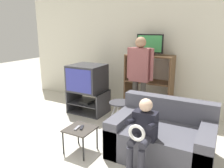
# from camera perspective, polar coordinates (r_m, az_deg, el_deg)

# --- Properties ---
(wall_back) EXTENTS (6.40, 0.06, 2.60)m
(wall_back) POSITION_cam_1_polar(r_m,az_deg,el_deg) (5.10, 7.54, 8.20)
(wall_back) COLOR silver
(wall_back) RESTS_ON ground_plane
(tv_stand) EXTENTS (0.82, 0.58, 0.51)m
(tv_stand) POSITION_cam_1_polar(r_m,az_deg,el_deg) (4.92, -6.18, -4.54)
(tv_stand) COLOR #38383D
(tv_stand) RESTS_ON ground_plane
(television_main) EXTENTS (0.71, 0.66, 0.57)m
(television_main) POSITION_cam_1_polar(r_m,az_deg,el_deg) (4.78, -6.51, 1.62)
(television_main) COLOR #2D2D33
(television_main) RESTS_ON tv_stand
(media_shelf) EXTENTS (1.01, 0.44, 1.29)m
(media_shelf) POSITION_cam_1_polar(r_m,az_deg,el_deg) (4.84, 9.55, 0.06)
(media_shelf) COLOR brown
(media_shelf) RESTS_ON ground_plane
(television_flat) EXTENTS (0.56, 0.20, 0.43)m
(television_flat) POSITION_cam_1_polar(r_m,az_deg,el_deg) (4.69, 9.83, 9.96)
(television_flat) COLOR black
(television_flat) RESTS_ON media_shelf
(folding_stool) EXTENTS (0.45, 0.44, 0.58)m
(folding_stool) POSITION_cam_1_polar(r_m,az_deg,el_deg) (3.90, 2.16, -5.95)
(folding_stool) COLOR #B7B7BC
(folding_stool) RESTS_ON ground_plane
(snack_table) EXTENTS (0.41, 0.41, 0.38)m
(snack_table) POSITION_cam_1_polar(r_m,az_deg,el_deg) (3.39, -8.32, -12.16)
(snack_table) COLOR #38332D
(snack_table) RESTS_ON ground_plane
(remote_control_black) EXTENTS (0.09, 0.15, 0.02)m
(remote_control_black) POSITION_cam_1_polar(r_m,az_deg,el_deg) (3.37, -7.87, -11.20)
(remote_control_black) COLOR #232328
(remote_control_black) RESTS_ON snack_table
(remote_control_white) EXTENTS (0.06, 0.15, 0.02)m
(remote_control_white) POSITION_cam_1_polar(r_m,az_deg,el_deg) (3.36, -9.10, -11.29)
(remote_control_white) COLOR gray
(remote_control_white) RESTS_ON snack_table
(couch) EXTENTS (1.43, 0.94, 0.81)m
(couch) POSITION_cam_1_polar(r_m,az_deg,el_deg) (3.38, 12.93, -13.40)
(couch) COLOR #4C4C56
(couch) RESTS_ON ground_plane
(person_standing_adult) EXTENTS (0.53, 0.20, 1.69)m
(person_standing_adult) POSITION_cam_1_polar(r_m,az_deg,el_deg) (4.23, 7.27, 3.21)
(person_standing_adult) COLOR #3D3833
(person_standing_adult) RESTS_ON ground_plane
(person_seated_child) EXTENTS (0.33, 0.43, 0.99)m
(person_seated_child) POSITION_cam_1_polar(r_m,az_deg,el_deg) (2.81, 8.00, -12.00)
(person_seated_child) COLOR #2D2D38
(person_seated_child) RESTS_ON ground_plane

